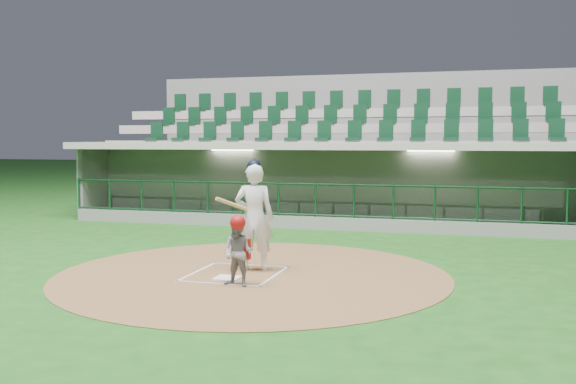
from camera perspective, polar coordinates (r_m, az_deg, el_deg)
name	(u,v)px	position (r m, az deg, el deg)	size (l,w,h in m)	color
ground	(241,271)	(12.16, -4.20, -7.05)	(120.00, 120.00, 0.00)	#174C15
dirt_circle	(253,274)	(11.88, -3.17, -7.30)	(7.20, 7.20, 0.01)	brown
home_plate	(227,278)	(11.52, -5.42, -7.61)	(0.43, 0.43, 0.02)	white
batter_box_chalk	(235,274)	(11.88, -4.71, -7.25)	(1.55, 1.80, 0.01)	white
dugout_structure	(332,190)	(19.47, 3.97, 0.21)	(16.40, 3.70, 3.00)	gray
seating_deck	(349,170)	(22.48, 5.44, 1.96)	(17.00, 6.72, 5.15)	gray
batter	(254,216)	(12.04, -3.03, -2.12)	(0.94, 0.95, 2.09)	white
catcher	(238,251)	(10.81, -4.46, -5.25)	(0.62, 0.52, 1.21)	gray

